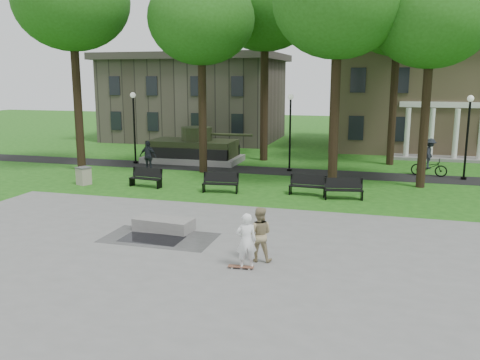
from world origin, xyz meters
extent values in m
plane|color=#1B5213|center=(0.00, 0.00, 0.00)|extent=(120.00, 120.00, 0.00)
cube|color=gray|center=(0.00, -5.00, 0.01)|extent=(22.00, 16.00, 0.02)
cube|color=black|center=(0.00, 12.00, 0.01)|extent=(44.00, 2.60, 0.01)
cube|color=#9E8460|center=(10.00, 26.00, 4.00)|extent=(16.00, 11.00, 8.00)
cube|color=#38332D|center=(10.00, 26.00, 8.30)|extent=(17.00, 12.00, 0.60)
cube|color=silver|center=(10.00, 20.50, 3.80)|extent=(6.00, 0.30, 0.40)
cube|color=#4C443D|center=(-11.00, 26.50, 3.60)|extent=(15.00, 10.00, 7.20)
cylinder|color=black|center=(-12.00, 9.00, 4.48)|extent=(0.52, 0.52, 8.96)
ellipsoid|color=#225714|center=(-12.00, 9.00, 10.08)|extent=(6.80, 6.80, 5.78)
cylinder|color=black|center=(-4.50, 10.50, 4.00)|extent=(0.48, 0.48, 8.00)
ellipsoid|color=#225714|center=(-4.50, 10.50, 9.00)|extent=(6.20, 6.20, 5.27)
cylinder|color=black|center=(3.50, 8.50, 4.16)|extent=(0.50, 0.50, 8.32)
ellipsoid|color=#225714|center=(3.50, 8.50, 9.36)|extent=(6.60, 6.60, 5.61)
cylinder|color=black|center=(8.00, 9.50, 3.84)|extent=(0.46, 0.46, 7.68)
ellipsoid|color=#225714|center=(8.00, 9.50, 8.64)|extent=(6.00, 6.00, 5.10)
cylinder|color=black|center=(-2.00, 16.00, 4.64)|extent=(0.54, 0.54, 9.28)
ellipsoid|color=#225714|center=(-2.00, 16.00, 10.44)|extent=(7.20, 7.20, 6.12)
cylinder|color=black|center=(6.50, 16.50, 4.32)|extent=(0.50, 0.50, 8.64)
ellipsoid|color=#225714|center=(6.50, 16.50, 9.72)|extent=(6.40, 6.40, 5.44)
cylinder|color=black|center=(-10.00, 12.30, 2.20)|extent=(0.12, 0.12, 4.40)
sphere|color=silver|center=(-10.00, 12.30, 4.55)|extent=(0.36, 0.36, 0.36)
cylinder|color=black|center=(-10.00, 12.30, 0.08)|extent=(0.32, 0.32, 0.16)
cylinder|color=black|center=(0.50, 12.30, 2.20)|extent=(0.12, 0.12, 4.40)
sphere|color=silver|center=(0.50, 12.30, 4.55)|extent=(0.36, 0.36, 0.36)
cylinder|color=black|center=(0.50, 12.30, 0.08)|extent=(0.32, 0.32, 0.16)
cylinder|color=black|center=(10.50, 12.30, 2.20)|extent=(0.12, 0.12, 4.40)
sphere|color=silver|center=(10.50, 12.30, 4.55)|extent=(0.36, 0.36, 0.36)
cylinder|color=black|center=(10.50, 12.30, 0.08)|extent=(0.32, 0.32, 0.16)
cube|color=gray|center=(-6.50, 14.00, 0.20)|extent=(6.50, 3.40, 0.40)
cube|color=#262C17|center=(-6.50, 14.00, 0.95)|extent=(5.80, 2.80, 1.10)
cube|color=black|center=(-6.50, 12.65, 0.75)|extent=(5.80, 0.35, 0.70)
cube|color=black|center=(-6.50, 15.35, 0.75)|extent=(5.80, 0.35, 0.70)
cylinder|color=#262C17|center=(-6.20, 14.00, 1.95)|extent=(2.10, 2.10, 0.90)
cylinder|color=#262C17|center=(-3.90, 14.00, 1.95)|extent=(3.20, 0.18, 0.18)
cube|color=black|center=(-1.76, -2.48, 0.02)|extent=(2.20, 1.20, 0.00)
cube|color=gray|center=(-1.79, -1.35, 0.24)|extent=(2.28, 1.20, 0.45)
cube|color=brown|center=(2.08, -4.36, 0.06)|extent=(0.80, 0.27, 0.07)
imported|color=white|center=(2.22, -4.30, 0.88)|extent=(0.74, 0.63, 1.72)
imported|color=tan|center=(2.44, -3.55, 0.89)|extent=(0.91, 0.74, 1.73)
imported|color=#20232B|center=(-7.75, 9.61, 0.97)|extent=(1.17, 0.57, 1.93)
imported|color=black|center=(8.67, 12.91, 0.53)|extent=(2.10, 1.01, 1.06)
imported|color=black|center=(8.67, 12.91, 1.33)|extent=(0.83, 1.23, 1.77)
cube|color=black|center=(-5.96, 5.58, 0.45)|extent=(1.84, 0.68, 0.05)
cube|color=black|center=(-5.96, 5.80, 0.75)|extent=(1.80, 0.38, 0.50)
cube|color=black|center=(-6.81, 5.58, 0.23)|extent=(0.12, 0.45, 0.45)
cube|color=black|center=(-5.11, 5.58, 0.23)|extent=(0.12, 0.45, 0.45)
cube|color=black|center=(-1.74, 5.37, 0.45)|extent=(1.84, 0.64, 0.05)
cube|color=black|center=(-1.74, 5.59, 0.75)|extent=(1.81, 0.35, 0.50)
cube|color=black|center=(-2.59, 5.37, 0.23)|extent=(0.11, 0.45, 0.45)
cube|color=black|center=(-0.89, 5.37, 0.23)|extent=(0.11, 0.45, 0.45)
cube|color=black|center=(2.55, 5.95, 0.45)|extent=(1.82, 0.55, 0.05)
cube|color=black|center=(2.55, 6.17, 0.75)|extent=(1.81, 0.25, 0.50)
cube|color=black|center=(1.70, 5.95, 0.23)|extent=(0.08, 0.45, 0.45)
cube|color=black|center=(3.40, 5.95, 0.23)|extent=(0.08, 0.45, 0.45)
cube|color=black|center=(4.33, 5.57, 0.45)|extent=(1.85, 0.78, 0.05)
cube|color=black|center=(4.33, 5.79, 0.75)|extent=(1.80, 0.48, 0.50)
cube|color=black|center=(3.48, 5.57, 0.23)|extent=(0.14, 0.45, 0.45)
cube|color=black|center=(5.18, 5.57, 0.23)|extent=(0.14, 0.45, 0.45)
cube|color=#AC9C8D|center=(-9.44, 5.24, 0.45)|extent=(0.78, 0.78, 0.90)
cube|color=#4C4C4C|center=(-9.44, 5.24, 0.93)|extent=(0.86, 0.86, 0.06)
camera|label=1|loc=(5.99, -18.28, 5.65)|focal=38.00mm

